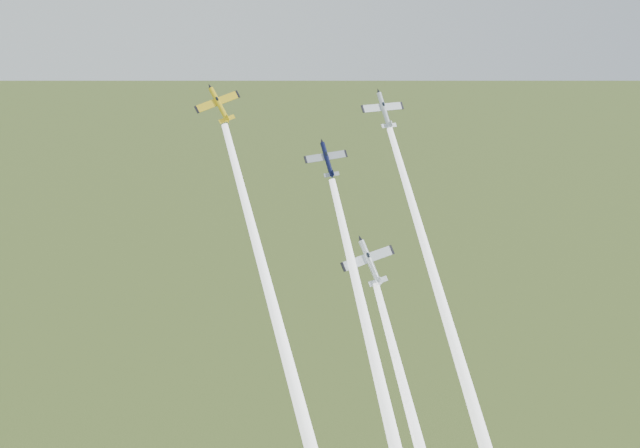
{
  "coord_description": "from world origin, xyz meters",
  "views": [
    {
      "loc": [
        -30.82,
        -112.58,
        126.59
      ],
      "look_at": [
        0.0,
        -6.0,
        92.0
      ],
      "focal_mm": 45.0,
      "sensor_mm": 36.0,
      "label": 1
    }
  ],
  "objects_px": {
    "plane_navy": "(327,159)",
    "plane_silver_right": "(384,110)",
    "plane_yellow": "(219,104)",
    "plane_silver_low": "(370,262)"
  },
  "relations": [
    {
      "from": "plane_silver_right",
      "to": "plane_yellow",
      "type": "bearing_deg",
      "value": 179.69
    },
    {
      "from": "plane_silver_right",
      "to": "plane_silver_low",
      "type": "height_order",
      "value": "plane_silver_right"
    },
    {
      "from": "plane_navy",
      "to": "plane_silver_right",
      "type": "relative_size",
      "value": 0.88
    },
    {
      "from": "plane_navy",
      "to": "plane_silver_right",
      "type": "distance_m",
      "value": 16.04
    },
    {
      "from": "plane_yellow",
      "to": "plane_navy",
      "type": "relative_size",
      "value": 1.02
    },
    {
      "from": "plane_silver_right",
      "to": "plane_silver_low",
      "type": "distance_m",
      "value": 26.63
    },
    {
      "from": "plane_yellow",
      "to": "plane_silver_low",
      "type": "distance_m",
      "value": 31.12
    },
    {
      "from": "plane_navy",
      "to": "plane_silver_right",
      "type": "xyz_separation_m",
      "value": [
        12.12,
        9.1,
        5.25
      ]
    },
    {
      "from": "plane_yellow",
      "to": "plane_navy",
      "type": "distance_m",
      "value": 17.4
    },
    {
      "from": "plane_yellow",
      "to": "plane_navy",
      "type": "xyz_separation_m",
      "value": [
        14.89,
        -3.98,
        -8.07
      ]
    }
  ]
}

